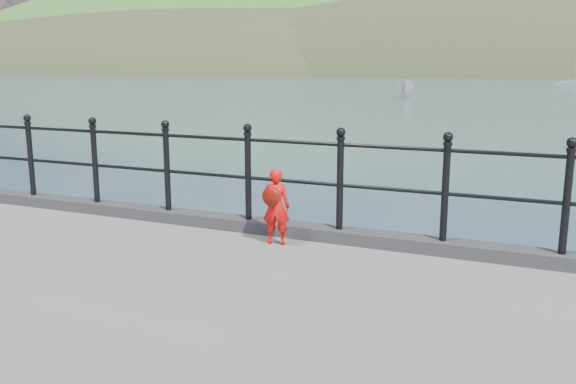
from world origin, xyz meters
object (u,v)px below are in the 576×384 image
at_px(child, 276,206).
at_px(railing, 293,169).
at_px(sailboat_deep, 574,85).
at_px(launch_white, 405,88).

bearing_deg(child, railing, -107.45).
xyz_separation_m(railing, sailboat_deep, (4.80, 93.92, -1.48)).
bearing_deg(launch_white, railing, -91.62).
distance_m(railing, sailboat_deep, 94.06).
bearing_deg(railing, sailboat_deep, 87.07).
bearing_deg(child, launch_white, -90.58).
xyz_separation_m(child, launch_white, (-11.00, 53.95, -0.58)).
distance_m(child, launch_white, 55.06).
relative_size(child, sailboat_deep, 0.10).
height_order(railing, sailboat_deep, sailboat_deep).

